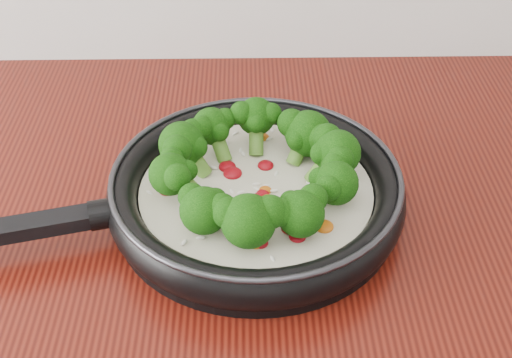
{
  "coord_description": "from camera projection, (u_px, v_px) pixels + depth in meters",
  "views": [
    {
      "loc": [
        0.05,
        0.49,
        1.43
      ],
      "look_at": [
        0.06,
        1.1,
        0.95
      ],
      "focal_mm": 47.9,
      "sensor_mm": 36.0,
      "label": 1
    }
  ],
  "objects": [
    {
      "name": "skillet",
      "position": [
        254.0,
        188.0,
        0.79
      ],
      "size": [
        0.57,
        0.42,
        0.1
      ],
      "color": "black",
      "rests_on": "counter"
    }
  ]
}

